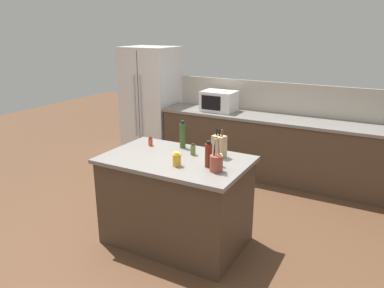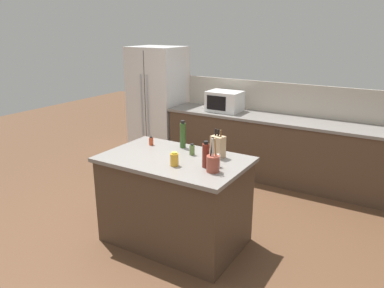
{
  "view_description": "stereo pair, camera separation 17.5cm",
  "coord_description": "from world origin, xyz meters",
  "px_view_note": "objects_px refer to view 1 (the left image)",
  "views": [
    {
      "loc": [
        1.84,
        -3.02,
        2.21
      ],
      "look_at": [
        0.0,
        0.35,
        0.99
      ],
      "focal_mm": 35.0,
      "sensor_mm": 36.0,
      "label": 1
    },
    {
      "loc": [
        1.99,
        -2.93,
        2.21
      ],
      "look_at": [
        0.0,
        0.35,
        0.99
      ],
      "focal_mm": 35.0,
      "sensor_mm": 36.0,
      "label": 2
    }
  ],
  "objects_px": {
    "utensil_crock": "(216,163)",
    "microwave": "(219,101)",
    "vinegar_bottle": "(208,155)",
    "salt_shaker": "(221,160)",
    "honey_jar": "(177,160)",
    "olive_oil_bottle": "(183,135)",
    "refrigerator": "(151,102)",
    "spice_jar_paprika": "(150,142)",
    "spice_jar_oregano": "(193,150)",
    "knife_block": "(219,146)"
  },
  "relations": [
    {
      "from": "microwave",
      "to": "spice_jar_oregano",
      "type": "xyz_separation_m",
      "value": [
        0.64,
        -2.03,
        -0.1
      ]
    },
    {
      "from": "vinegar_bottle",
      "to": "olive_oil_bottle",
      "type": "xyz_separation_m",
      "value": [
        -0.5,
        0.39,
        0.02
      ]
    },
    {
      "from": "utensil_crock",
      "to": "vinegar_bottle",
      "type": "distance_m",
      "value": 0.13
    },
    {
      "from": "microwave",
      "to": "salt_shaker",
      "type": "distance_m",
      "value": 2.42
    },
    {
      "from": "microwave",
      "to": "honey_jar",
      "type": "relative_size",
      "value": 3.79
    },
    {
      "from": "spice_jar_paprika",
      "to": "refrigerator",
      "type": "bearing_deg",
      "value": 124.43
    },
    {
      "from": "vinegar_bottle",
      "to": "salt_shaker",
      "type": "bearing_deg",
      "value": 35.72
    },
    {
      "from": "honey_jar",
      "to": "vinegar_bottle",
      "type": "bearing_deg",
      "value": 24.12
    },
    {
      "from": "microwave",
      "to": "olive_oil_bottle",
      "type": "height_order",
      "value": "microwave"
    },
    {
      "from": "utensil_crock",
      "to": "vinegar_bottle",
      "type": "xyz_separation_m",
      "value": [
        -0.11,
        0.06,
        0.04
      ]
    },
    {
      "from": "microwave",
      "to": "utensil_crock",
      "type": "height_order",
      "value": "utensil_crock"
    },
    {
      "from": "olive_oil_bottle",
      "to": "vinegar_bottle",
      "type": "bearing_deg",
      "value": -37.69
    },
    {
      "from": "refrigerator",
      "to": "spice_jar_oregano",
      "type": "bearing_deg",
      "value": -46.77
    },
    {
      "from": "spice_jar_paprika",
      "to": "vinegar_bottle",
      "type": "relative_size",
      "value": 0.39
    },
    {
      "from": "spice_jar_oregano",
      "to": "honey_jar",
      "type": "height_order",
      "value": "honey_jar"
    },
    {
      "from": "spice_jar_paprika",
      "to": "honey_jar",
      "type": "relative_size",
      "value": 0.73
    },
    {
      "from": "refrigerator",
      "to": "utensil_crock",
      "type": "distance_m",
      "value": 3.35
    },
    {
      "from": "utensil_crock",
      "to": "olive_oil_bottle",
      "type": "distance_m",
      "value": 0.76
    },
    {
      "from": "refrigerator",
      "to": "microwave",
      "type": "relative_size",
      "value": 3.68
    },
    {
      "from": "olive_oil_bottle",
      "to": "spice_jar_paprika",
      "type": "bearing_deg",
      "value": -162.58
    },
    {
      "from": "microwave",
      "to": "refrigerator",
      "type": "bearing_deg",
      "value": 177.75
    },
    {
      "from": "microwave",
      "to": "vinegar_bottle",
      "type": "height_order",
      "value": "microwave"
    },
    {
      "from": "utensil_crock",
      "to": "microwave",
      "type": "bearing_deg",
      "value": 114.22
    },
    {
      "from": "refrigerator",
      "to": "utensil_crock",
      "type": "bearing_deg",
      "value": -45.25
    },
    {
      "from": "spice_jar_paprika",
      "to": "salt_shaker",
      "type": "distance_m",
      "value": 0.97
    },
    {
      "from": "honey_jar",
      "to": "spice_jar_paprika",
      "type": "bearing_deg",
      "value": 145.38
    },
    {
      "from": "knife_block",
      "to": "honey_jar",
      "type": "bearing_deg",
      "value": -107.83
    },
    {
      "from": "utensil_crock",
      "to": "salt_shaker",
      "type": "distance_m",
      "value": 0.14
    },
    {
      "from": "olive_oil_bottle",
      "to": "knife_block",
      "type": "bearing_deg",
      "value": -9.79
    },
    {
      "from": "spice_jar_oregano",
      "to": "olive_oil_bottle",
      "type": "relative_size",
      "value": 0.39
    },
    {
      "from": "salt_shaker",
      "to": "olive_oil_bottle",
      "type": "bearing_deg",
      "value": 151.74
    },
    {
      "from": "spice_jar_paprika",
      "to": "honey_jar",
      "type": "distance_m",
      "value": 0.7
    },
    {
      "from": "refrigerator",
      "to": "vinegar_bottle",
      "type": "bearing_deg",
      "value": -45.84
    },
    {
      "from": "knife_block",
      "to": "utensil_crock",
      "type": "distance_m",
      "value": 0.4
    },
    {
      "from": "refrigerator",
      "to": "knife_block",
      "type": "relative_size",
      "value": 6.47
    },
    {
      "from": "microwave",
      "to": "honey_jar",
      "type": "height_order",
      "value": "microwave"
    },
    {
      "from": "utensil_crock",
      "to": "olive_oil_bottle",
      "type": "relative_size",
      "value": 1.06
    },
    {
      "from": "refrigerator",
      "to": "honey_jar",
      "type": "xyz_separation_m",
      "value": [
        1.97,
        -2.43,
        0.06
      ]
    },
    {
      "from": "spice_jar_paprika",
      "to": "honey_jar",
      "type": "xyz_separation_m",
      "value": [
        0.58,
        -0.4,
        0.02
      ]
    },
    {
      "from": "spice_jar_oregano",
      "to": "knife_block",
      "type": "bearing_deg",
      "value": 16.03
    },
    {
      "from": "knife_block",
      "to": "spice_jar_paprika",
      "type": "xyz_separation_m",
      "value": [
        -0.82,
        -0.03,
        -0.07
      ]
    },
    {
      "from": "refrigerator",
      "to": "salt_shaker",
      "type": "bearing_deg",
      "value": -43.82
    },
    {
      "from": "spice_jar_paprika",
      "to": "salt_shaker",
      "type": "height_order",
      "value": "salt_shaker"
    },
    {
      "from": "refrigerator",
      "to": "knife_block",
      "type": "bearing_deg",
      "value": -42.18
    },
    {
      "from": "vinegar_bottle",
      "to": "honey_jar",
      "type": "relative_size",
      "value": 1.89
    },
    {
      "from": "knife_block",
      "to": "utensil_crock",
      "type": "relative_size",
      "value": 0.91
    },
    {
      "from": "salt_shaker",
      "to": "olive_oil_bottle",
      "type": "distance_m",
      "value": 0.68
    },
    {
      "from": "refrigerator",
      "to": "microwave",
      "type": "bearing_deg",
      "value": -2.25
    },
    {
      "from": "spice_jar_oregano",
      "to": "olive_oil_bottle",
      "type": "bearing_deg",
      "value": 143.76
    },
    {
      "from": "vinegar_bottle",
      "to": "spice_jar_oregano",
      "type": "xyz_separation_m",
      "value": [
        -0.29,
        0.23,
        -0.06
      ]
    }
  ]
}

